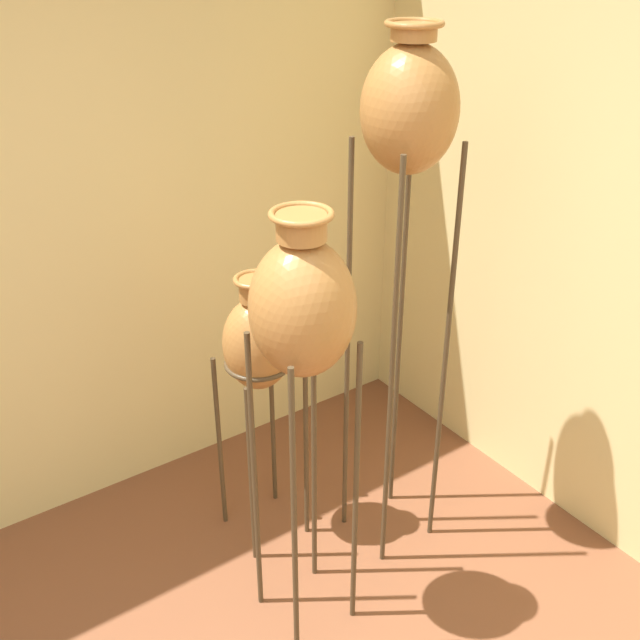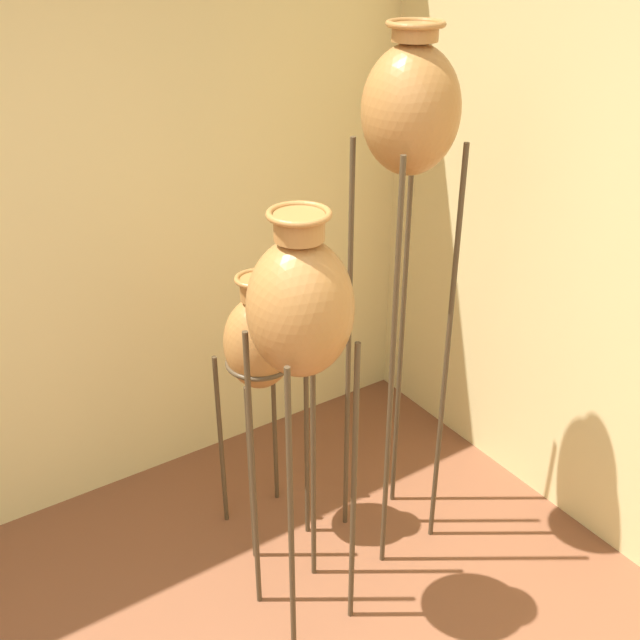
# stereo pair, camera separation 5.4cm
# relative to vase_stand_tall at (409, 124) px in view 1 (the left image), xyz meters

# --- Properties ---
(vase_stand_tall) EXTENTS (0.33, 0.33, 2.09)m
(vase_stand_tall) POSITION_rel_vase_stand_tall_xyz_m (0.00, 0.00, 0.00)
(vase_stand_tall) COLOR #473823
(vase_stand_tall) RESTS_ON ground_plane
(vase_stand_medium) EXTENTS (0.34, 0.34, 1.62)m
(vase_stand_medium) POSITION_rel_vase_stand_tall_xyz_m (-0.54, -0.16, -0.47)
(vase_stand_medium) COLOR #473823
(vase_stand_medium) RESTS_ON ground_plane
(vase_stand_short) EXTENTS (0.28, 0.28, 1.21)m
(vase_stand_short) POSITION_rel_vase_stand_tall_xyz_m (-0.43, 0.31, -0.85)
(vase_stand_short) COLOR #473823
(vase_stand_short) RESTS_ON ground_plane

